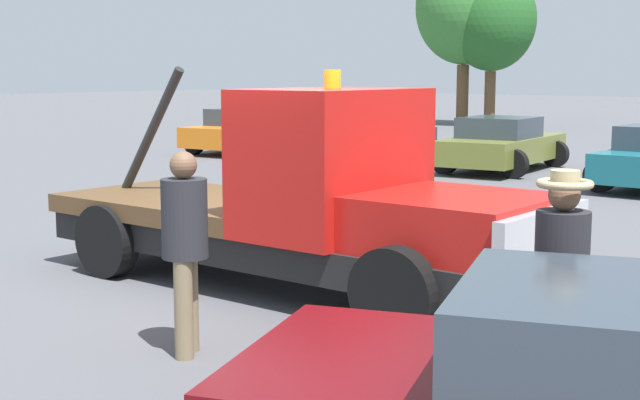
# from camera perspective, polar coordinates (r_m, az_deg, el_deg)

# --- Properties ---
(ground_plane) EXTENTS (160.00, 160.00, 0.00)m
(ground_plane) POSITION_cam_1_polar(r_m,az_deg,el_deg) (10.29, -2.23, -5.56)
(ground_plane) COLOR #545459
(tow_truck) EXTENTS (6.30, 2.24, 2.51)m
(tow_truck) POSITION_cam_1_polar(r_m,az_deg,el_deg) (9.85, -0.54, -0.48)
(tow_truck) COLOR black
(tow_truck) RESTS_ON ground
(person_near_truck) EXTENTS (0.39, 0.39, 1.77)m
(person_near_truck) POSITION_cam_1_polar(r_m,az_deg,el_deg) (6.51, 15.19, -4.53)
(person_near_truck) COLOR #38383D
(person_near_truck) RESTS_ON ground
(person_at_hood) EXTENTS (0.40, 0.40, 1.78)m
(person_at_hood) POSITION_cam_1_polar(r_m,az_deg,el_deg) (7.72, -8.64, -2.47)
(person_at_hood) COLOR #847051
(person_at_hood) RESTS_ON ground
(parked_car_orange) EXTENTS (2.61, 4.47, 1.34)m
(parked_car_orange) POSITION_cam_1_polar(r_m,az_deg,el_deg) (27.29, -4.70, 4.42)
(parked_car_orange) COLOR orange
(parked_car_orange) RESTS_ON ground
(parked_car_charcoal) EXTENTS (2.46, 4.38, 1.34)m
(parked_car_charcoal) POSITION_cam_1_polar(r_m,az_deg,el_deg) (24.90, 3.11, 4.07)
(parked_car_charcoal) COLOR #2D2D33
(parked_car_charcoal) RESTS_ON ground
(parked_car_olive) EXTENTS (2.64, 4.53, 1.34)m
(parked_car_olive) POSITION_cam_1_polar(r_m,az_deg,el_deg) (22.59, 11.54, 3.49)
(parked_car_olive) COLOR olive
(parked_car_olive) RESTS_ON ground
(tree_left) EXTENTS (4.41, 4.41, 7.87)m
(tree_left) POSITION_cam_1_polar(r_m,az_deg,el_deg) (41.68, 9.23, 12.03)
(tree_left) COLOR brown
(tree_left) RESTS_ON ground
(tree_right) EXTENTS (3.93, 3.93, 7.02)m
(tree_right) POSITION_cam_1_polar(r_m,az_deg,el_deg) (41.17, 10.94, 11.24)
(tree_right) COLOR brown
(tree_right) RESTS_ON ground
(traffic_cone) EXTENTS (0.40, 0.40, 0.55)m
(traffic_cone) POSITION_cam_1_polar(r_m,az_deg,el_deg) (14.61, 5.83, -0.45)
(traffic_cone) COLOR black
(traffic_cone) RESTS_ON ground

